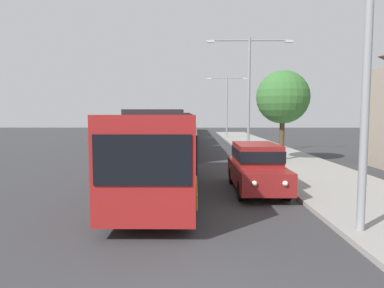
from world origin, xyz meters
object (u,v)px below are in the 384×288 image
object	(u,v)px
white_suv	(256,165)
streetlamp_near	(369,14)
streetlamp_far	(227,100)
bus_fourth_in_line	(187,124)
bus_middle	(184,127)
streetlamp_mid	(249,83)
roadside_tree	(283,97)
bus_second_in_line	(179,133)
bus_rear	(188,122)
bus_lead	(164,149)

from	to	relation	value
white_suv	streetlamp_near	bearing A→B (deg)	-71.85
streetlamp_far	bus_fourth_in_line	bearing A→B (deg)	129.34
bus_middle	streetlamp_mid	distance (m)	13.73
streetlamp_near	roadside_tree	world-z (taller)	streetlamp_near
bus_second_in_line	white_suv	xyz separation A→B (m)	(3.70, -12.84, -0.66)
bus_second_in_line	bus_rear	size ratio (longest dim) A/B	0.87
streetlamp_mid	streetlamp_near	bearing A→B (deg)	-90.00
streetlamp_near	roadside_tree	size ratio (longest dim) A/B	1.53
roadside_tree	streetlamp_near	bearing A→B (deg)	-96.18
bus_second_in_line	streetlamp_mid	world-z (taller)	streetlamp_mid
bus_middle	streetlamp_mid	world-z (taller)	streetlamp_mid
bus_rear	bus_middle	bearing A→B (deg)	-90.00
bus_middle	streetlamp_mid	size ratio (longest dim) A/B	1.35
streetlamp_mid	bus_fourth_in_line	bearing A→B (deg)	102.30
bus_middle	bus_fourth_in_line	world-z (taller)	same
streetlamp_near	streetlamp_mid	bearing A→B (deg)	90.00
bus_second_in_line	bus_middle	xyz separation A→B (m)	(0.00, 12.17, 0.00)
bus_fourth_in_line	roadside_tree	size ratio (longest dim) A/B	1.88
bus_second_in_line	streetlamp_near	world-z (taller)	streetlamp_near
bus_second_in_line	streetlamp_far	bearing A→B (deg)	73.57
bus_fourth_in_line	white_suv	distance (m)	37.92
streetlamp_near	streetlamp_far	world-z (taller)	streetlamp_near
bus_fourth_in_line	white_suv	world-z (taller)	bus_fourth_in_line
bus_fourth_in_line	streetlamp_far	bearing A→B (deg)	-50.66
bus_fourth_in_line	bus_lead	bearing A→B (deg)	-90.00
bus_second_in_line	white_suv	bearing A→B (deg)	-73.93
bus_middle	bus_fourth_in_line	distance (m)	12.72
bus_second_in_line	bus_fourth_in_line	world-z (taller)	same
bus_rear	streetlamp_far	world-z (taller)	streetlamp_far
bus_fourth_in_line	streetlamp_far	xyz separation A→B (m)	(5.40, -6.59, 3.28)
streetlamp_near	bus_fourth_in_line	bearing A→B (deg)	97.17
white_suv	roadside_tree	distance (m)	9.68
streetlamp_mid	roadside_tree	distance (m)	4.84
streetlamp_mid	white_suv	bearing A→B (deg)	-97.46
white_suv	bus_middle	bearing A→B (deg)	98.41
streetlamp_near	bus_rear	bearing A→B (deg)	95.53
bus_lead	white_suv	distance (m)	3.76
bus_fourth_in_line	white_suv	xyz separation A→B (m)	(3.70, -37.73, -0.66)
bus_rear	bus_second_in_line	bearing A→B (deg)	-90.00
bus_rear	streetlamp_near	distance (m)	56.18
bus_middle	bus_rear	world-z (taller)	same
white_suv	streetlamp_mid	size ratio (longest dim) A/B	0.56
bus_fourth_in_line	streetlamp_mid	distance (m)	25.62
bus_second_in_line	streetlamp_near	xyz separation A→B (m)	(5.40, -18.03, 3.77)
white_suv	bus_rear	bearing A→B (deg)	94.18
bus_lead	bus_fourth_in_line	size ratio (longest dim) A/B	1.07
bus_fourth_in_line	streetlamp_far	size ratio (longest dim) A/B	1.38
bus_fourth_in_line	bus_rear	bearing A→B (deg)	90.00
bus_second_in_line	roadside_tree	xyz separation A→B (m)	(6.89, -4.27, 2.50)
bus_rear	bus_lead	bearing A→B (deg)	-90.00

